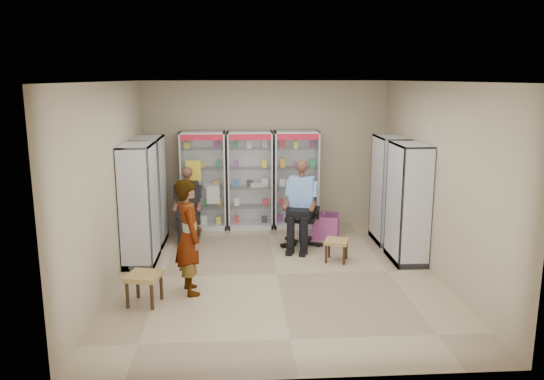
{
  "coord_description": "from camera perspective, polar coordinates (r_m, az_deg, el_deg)",
  "views": [
    {
      "loc": [
        -0.6,
        -7.93,
        3.06
      ],
      "look_at": [
        -0.03,
        0.7,
        1.22
      ],
      "focal_mm": 35.0,
      "sensor_mm": 36.0,
      "label": 1
    }
  ],
  "objects": [
    {
      "name": "office_chair",
      "position": [
        9.75,
        3.16,
        -2.64
      ],
      "size": [
        0.81,
        0.81,
        1.19
      ],
      "primitive_type": "cube",
      "rotation": [
        0.0,
        0.0,
        -0.3
      ],
      "color": "black",
      "rests_on": "floor"
    },
    {
      "name": "woven_stool_a",
      "position": [
        9.1,
        6.95,
        -6.47
      ],
      "size": [
        0.48,
        0.48,
        0.38
      ],
      "primitive_type": "cube",
      "rotation": [
        0.0,
        0.0,
        -0.34
      ],
      "color": "#95673F",
      "rests_on": "floor"
    },
    {
      "name": "room_shell",
      "position": [
        8.03,
        0.56,
        4.21
      ],
      "size": [
        5.02,
        6.02,
        3.01
      ],
      "color": "tan",
      "rests_on": "ground"
    },
    {
      "name": "cabinet_left_far",
      "position": [
        10.08,
        -12.99,
        -0.09
      ],
      "size": [
        0.9,
        0.5,
        2.0
      ],
      "primitive_type": "cube",
      "rotation": [
        0.0,
        0.0,
        -1.57
      ],
      "color": "silver",
      "rests_on": "floor"
    },
    {
      "name": "cabinet_right_near",
      "position": [
        9.13,
        14.41,
        -1.41
      ],
      "size": [
        0.9,
        0.5,
        2.0
      ],
      "primitive_type": "cube",
      "rotation": [
        0.0,
        0.0,
        1.57
      ],
      "color": "#ADAFB5",
      "rests_on": "floor"
    },
    {
      "name": "seated_customer",
      "position": [
        10.21,
        -9.0,
        -1.67
      ],
      "size": [
        0.44,
        0.6,
        1.34
      ],
      "primitive_type": null,
      "color": "black",
      "rests_on": "floor"
    },
    {
      "name": "cabinet_left_near",
      "position": [
        9.02,
        -14.07,
        -1.55
      ],
      "size": [
        0.9,
        0.5,
        2.0
      ],
      "primitive_type": "cube",
      "rotation": [
        0.0,
        0.0,
        -1.57
      ],
      "color": "#B9BCC1",
      "rests_on": "floor"
    },
    {
      "name": "cabinet_back_mid",
      "position": [
        10.86,
        -2.37,
        1.07
      ],
      "size": [
        0.9,
        0.5,
        2.0
      ],
      "primitive_type": "cube",
      "color": "#9FA1A6",
      "rests_on": "floor"
    },
    {
      "name": "cabinet_right_far",
      "position": [
        10.15,
        12.51,
        0.02
      ],
      "size": [
        0.9,
        0.5,
        2.0
      ],
      "primitive_type": "cube",
      "rotation": [
        0.0,
        0.0,
        1.57
      ],
      "color": "#ACAEB3",
      "rests_on": "floor"
    },
    {
      "name": "cabinet_back_right",
      "position": [
        10.92,
        2.61,
        1.13
      ],
      "size": [
        0.9,
        0.5,
        2.0
      ],
      "primitive_type": "cube",
      "color": "#B1B4B8",
      "rests_on": "floor"
    },
    {
      "name": "standing_man",
      "position": [
        7.67,
        -8.91,
        -4.99
      ],
      "size": [
        0.56,
        0.7,
        1.67
      ],
      "primitive_type": "imported",
      "rotation": [
        0.0,
        0.0,
        1.87
      ],
      "color": "gray",
      "rests_on": "floor"
    },
    {
      "name": "woven_stool_b",
      "position": [
        7.6,
        -13.55,
        -10.29
      ],
      "size": [
        0.52,
        0.52,
        0.43
      ],
      "primitive_type": "cube",
      "rotation": [
        0.0,
        0.0,
        -0.23
      ],
      "color": "#AF8849",
      "rests_on": "floor"
    },
    {
      "name": "pink_trunk",
      "position": [
        10.35,
        5.79,
        -3.89
      ],
      "size": [
        0.59,
        0.58,
        0.47
      ],
      "primitive_type": "cube",
      "rotation": [
        0.0,
        0.0,
        -0.27
      ],
      "color": "#9E3F67",
      "rests_on": "floor"
    },
    {
      "name": "cabinet_back_left",
      "position": [
        10.88,
        -7.38,
        1.0
      ],
      "size": [
        0.9,
        0.5,
        2.0
      ],
      "primitive_type": "cube",
      "color": "#B6B9BE",
      "rests_on": "floor"
    },
    {
      "name": "tea_glass",
      "position": [
        10.31,
        5.63,
        -2.3
      ],
      "size": [
        0.07,
        0.07,
        0.11
      ],
      "primitive_type": "cylinder",
      "color": "#571107",
      "rests_on": "pink_trunk"
    },
    {
      "name": "floor",
      "position": [
        8.52,
        0.53,
        -9.03
      ],
      "size": [
        6.0,
        6.0,
        0.0
      ],
      "primitive_type": "plane",
      "color": "tan",
      "rests_on": "ground"
    },
    {
      "name": "seated_shopkeeper",
      "position": [
        9.66,
        3.21,
        -1.79
      ],
      "size": [
        0.68,
        0.81,
        1.52
      ],
      "primitive_type": null,
      "rotation": [
        0.0,
        0.0,
        -0.3
      ],
      "color": "#6A94D2",
      "rests_on": "floor"
    },
    {
      "name": "wooden_chair",
      "position": [
        10.31,
        -8.94,
        -2.69
      ],
      "size": [
        0.42,
        0.42,
        0.94
      ],
      "primitive_type": "cube",
      "color": "black",
      "rests_on": "floor"
    }
  ]
}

